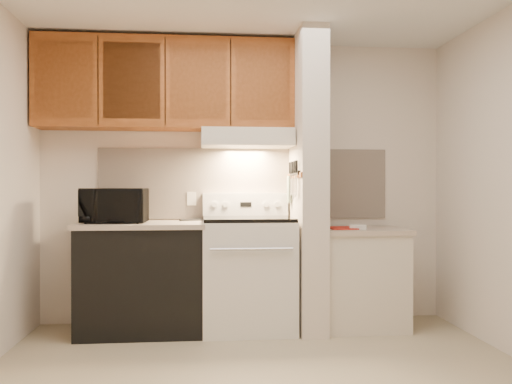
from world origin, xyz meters
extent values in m
plane|color=tan|center=(0.00, 0.00, 0.00)|extent=(3.60, 3.60, 0.00)
cube|color=silver|center=(0.00, 1.50, 1.25)|extent=(3.60, 2.50, 0.02)
cube|color=beige|center=(0.00, 1.49, 1.24)|extent=(2.60, 0.02, 0.63)
cube|color=silver|center=(0.00, 1.16, 0.46)|extent=(0.76, 0.65, 0.92)
cube|color=black|center=(0.00, 0.84, 0.50)|extent=(0.50, 0.01, 0.30)
cylinder|color=silver|center=(0.00, 0.80, 0.72)|extent=(0.65, 0.02, 0.02)
cube|color=black|center=(0.00, 1.16, 0.94)|extent=(0.74, 0.64, 0.03)
cube|color=silver|center=(0.00, 1.44, 1.05)|extent=(0.76, 0.08, 0.20)
cube|color=black|center=(0.00, 1.40, 1.05)|extent=(0.10, 0.01, 0.04)
cylinder|color=silver|center=(-0.28, 1.40, 1.05)|extent=(0.05, 0.02, 0.05)
cylinder|color=silver|center=(-0.18, 1.40, 1.05)|extent=(0.05, 0.02, 0.05)
cylinder|color=silver|center=(0.18, 1.40, 1.05)|extent=(0.05, 0.02, 0.05)
cylinder|color=silver|center=(0.28, 1.40, 1.05)|extent=(0.05, 0.02, 0.05)
cube|color=black|center=(-0.88, 1.17, 0.43)|extent=(1.00, 0.63, 0.87)
cube|color=#B8A592|center=(-0.88, 1.17, 0.89)|extent=(1.04, 0.67, 0.04)
cube|color=black|center=(-0.48, 1.36, 0.92)|extent=(0.21, 0.13, 0.01)
cylinder|color=#2B6961|center=(-0.92, 1.31, 0.96)|extent=(0.12, 0.12, 0.10)
cube|color=beige|center=(-0.48, 1.48, 1.10)|extent=(0.08, 0.01, 0.12)
imported|color=black|center=(-1.10, 1.15, 1.05)|extent=(0.52, 0.36, 0.28)
cube|color=beige|center=(0.51, 1.15, 1.25)|extent=(0.22, 0.70, 2.50)
cube|color=#9A4F20|center=(0.39, 1.15, 1.30)|extent=(0.01, 0.70, 0.04)
cube|color=black|center=(0.39, 1.10, 1.32)|extent=(0.02, 0.42, 0.04)
cube|color=silver|center=(0.38, 0.94, 1.22)|extent=(0.01, 0.03, 0.16)
cylinder|color=black|center=(0.38, 0.94, 1.37)|extent=(0.02, 0.02, 0.10)
cube|color=silver|center=(0.38, 1.01, 1.21)|extent=(0.01, 0.04, 0.18)
cylinder|color=black|center=(0.38, 1.01, 1.37)|extent=(0.02, 0.02, 0.10)
cube|color=silver|center=(0.38, 1.10, 1.20)|extent=(0.01, 0.04, 0.20)
cylinder|color=black|center=(0.38, 1.11, 1.37)|extent=(0.02, 0.02, 0.10)
cube|color=silver|center=(0.38, 1.19, 1.22)|extent=(0.01, 0.04, 0.16)
cylinder|color=black|center=(0.38, 1.17, 1.37)|extent=(0.02, 0.02, 0.10)
cube|color=silver|center=(0.38, 1.26, 1.21)|extent=(0.01, 0.04, 0.18)
cylinder|color=black|center=(0.38, 1.27, 1.37)|extent=(0.02, 0.02, 0.10)
cube|color=gray|center=(0.38, 1.32, 1.18)|extent=(0.03, 0.10, 0.23)
cube|color=beige|center=(0.97, 1.15, 0.40)|extent=(0.70, 0.60, 0.81)
cube|color=#B8A592|center=(0.97, 1.15, 0.83)|extent=(0.74, 0.64, 0.04)
cube|color=#AC2016|center=(0.79, 1.12, 0.85)|extent=(0.24, 0.31, 0.01)
cube|color=white|center=(0.92, 1.05, 0.87)|extent=(0.16, 0.13, 0.04)
cube|color=beige|center=(0.00, 1.28, 1.62)|extent=(0.78, 0.44, 0.15)
cube|color=beige|center=(0.00, 1.07, 1.58)|extent=(0.78, 0.04, 0.06)
cube|color=#9A4F20|center=(-0.69, 1.32, 2.08)|extent=(2.18, 0.33, 0.77)
cube|color=#9A4F20|center=(-1.51, 1.17, 2.08)|extent=(0.46, 0.01, 0.63)
cube|color=black|center=(-1.23, 1.16, 2.08)|extent=(0.01, 0.01, 0.73)
cube|color=#9A4F20|center=(-0.96, 1.17, 2.08)|extent=(0.46, 0.01, 0.63)
cube|color=black|center=(-0.69, 1.16, 2.08)|extent=(0.01, 0.01, 0.73)
cube|color=#9A4F20|center=(-0.42, 1.17, 2.08)|extent=(0.46, 0.01, 0.63)
cube|color=black|center=(-0.14, 1.16, 2.08)|extent=(0.01, 0.01, 0.73)
cube|color=#9A4F20|center=(0.13, 1.17, 2.08)|extent=(0.46, 0.01, 0.63)
camera|label=1|loc=(-0.37, -3.39, 1.20)|focal=38.00mm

